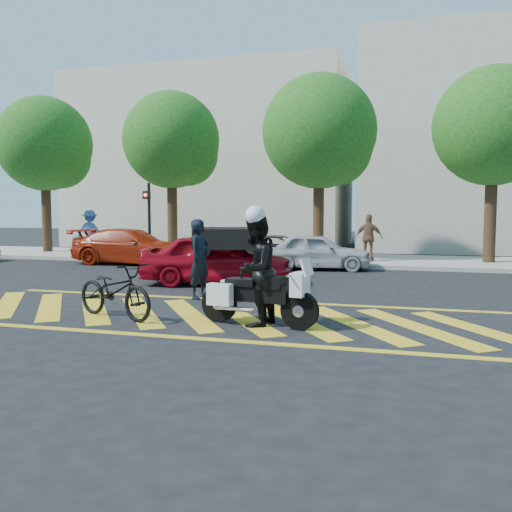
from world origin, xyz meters
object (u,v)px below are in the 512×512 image
(officer_moto, at_px, (255,271))
(parked_left, at_px, (132,246))
(bicycle, at_px, (115,291))
(police_motorcycle, at_px, (256,296))
(officer_bike, at_px, (200,259))
(parked_mid_right, at_px, (317,252))
(parked_mid_left, at_px, (281,252))
(red_convertible, at_px, (217,259))

(officer_moto, distance_m, parked_left, 12.29)
(parked_left, bearing_deg, bicycle, -153.16)
(police_motorcycle, relative_size, officer_moto, 1.14)
(officer_bike, bearing_deg, bicycle, 176.37)
(bicycle, distance_m, parked_mid_right, 9.95)
(officer_bike, relative_size, parked_left, 0.40)
(bicycle, height_order, officer_moto, officer_moto)
(parked_left, height_order, parked_mid_left, parked_left)
(red_convertible, relative_size, parked_mid_left, 1.00)
(bicycle, distance_m, officer_moto, 2.85)
(parked_mid_left, bearing_deg, parked_mid_right, -103.64)
(police_motorcycle, relative_size, parked_left, 0.48)
(police_motorcycle, xyz_separation_m, officer_moto, (-0.02, -0.01, 0.46))
(police_motorcycle, distance_m, parked_mid_right, 9.58)
(officer_moto, relative_size, parked_left, 0.42)
(bicycle, height_order, parked_mid_left, parked_mid_left)
(officer_bike, bearing_deg, parked_mid_right, -1.62)
(officer_bike, bearing_deg, red_convertible, 22.25)
(officer_moto, xyz_separation_m, parked_left, (-7.75, 9.53, -0.31))
(parked_left, distance_m, parked_mid_left, 5.90)
(red_convertible, relative_size, parked_mid_right, 1.12)
(parked_left, distance_m, parked_mid_right, 7.26)
(officer_moto, distance_m, parked_mid_left, 10.04)
(officer_bike, relative_size, parked_mid_left, 0.44)
(officer_moto, xyz_separation_m, red_convertible, (-2.57, 4.98, -0.28))
(bicycle, relative_size, police_motorcycle, 0.90)
(parked_mid_right, bearing_deg, red_convertible, 147.70)
(police_motorcycle, bearing_deg, officer_moto, -149.62)
(parked_mid_right, bearing_deg, police_motorcycle, 175.11)
(red_convertible, xyz_separation_m, parked_mid_right, (2.08, 4.59, -0.08))
(red_convertible, relative_size, parked_left, 0.89)
(red_convertible, bearing_deg, parked_left, 36.57)
(red_convertible, distance_m, parked_left, 6.90)
(parked_mid_right, bearing_deg, officer_moto, 175.02)
(officer_bike, bearing_deg, parked_left, 50.29)
(police_motorcycle, relative_size, parked_mid_right, 0.61)
(officer_moto, relative_size, red_convertible, 0.47)
(officer_bike, height_order, parked_mid_left, officer_bike)
(parked_mid_left, bearing_deg, red_convertible, 170.13)
(police_motorcycle, height_order, red_convertible, red_convertible)
(bicycle, relative_size, parked_mid_left, 0.49)
(officer_bike, xyz_separation_m, parked_mid_left, (0.24, 7.30, -0.35))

